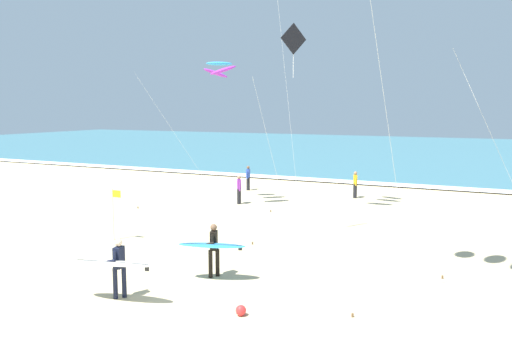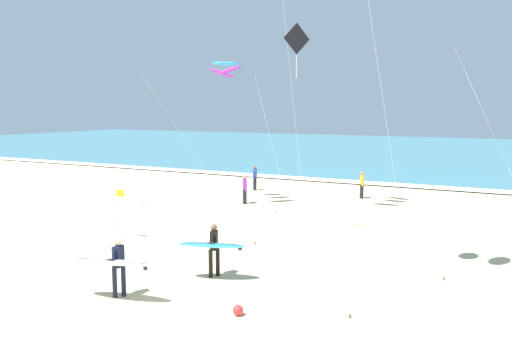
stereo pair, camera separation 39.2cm
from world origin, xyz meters
name	(u,v)px [view 1 (the left image)]	position (x,y,z in m)	size (l,w,h in m)	color
ground_plane	(164,331)	(0.00, 0.00, 0.00)	(160.00, 160.00, 0.00)	#CCB789
ocean_water	(436,151)	(0.00, 55.52, 0.04)	(160.00, 60.00, 0.08)	teal
shoreline_foam	(385,184)	(0.00, 25.82, 0.09)	(160.00, 1.69, 0.01)	white
surfer_lead	(116,264)	(-2.35, 1.07, 1.05)	(2.51, 1.10, 1.71)	black
surfer_trailing	(213,246)	(-0.86, 3.81, 1.05)	(2.16, 1.29, 1.71)	black
kite_arc_cobalt_mid	(219,69)	(-6.77, 14.69, 7.36)	(4.86, 4.38, 7.76)	purple
kite_diamond_charcoal_low	(292,46)	(-0.51, 9.50, 7.72)	(1.41, 2.11, 8.61)	black
bystander_yellow_top	(355,184)	(-0.59, 19.95, 0.81)	(0.30, 0.46, 1.59)	black
bystander_blue_top	(248,178)	(-7.58, 19.79, 0.81)	(0.22, 0.50, 1.59)	black
bystander_purple_top	(239,189)	(-5.92, 15.31, 0.81)	(0.34, 0.41, 1.59)	black
lifeguard_flag	(114,209)	(-6.86, 6.20, 1.27)	(0.45, 0.05, 2.10)	silver
beach_ball	(241,310)	(1.25, 1.61, 0.14)	(0.28, 0.28, 0.28)	red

